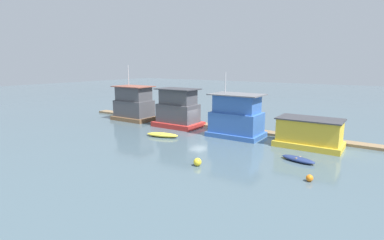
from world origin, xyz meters
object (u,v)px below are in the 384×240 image
Objects in this scene: houseboat_brown at (134,104)px; dinghy_navy at (298,159)px; mooring_post_near_right at (255,127)px; buoy_yellow at (197,162)px; dinghy_yellow at (162,135)px; buoy_orange at (310,178)px; houseboat_yellow at (309,133)px; mooring_post_centre at (329,136)px; houseboat_blue at (236,117)px; houseboat_red at (178,110)px.

houseboat_brown is 2.56× the size of dinghy_navy.
mooring_post_near_right is at bearing 133.38° from dinghy_navy.
buoy_yellow is (0.34, -13.19, -0.52)m from mooring_post_near_right.
buoy_orange is (17.26, -4.43, 0.01)m from dinghy_yellow.
mooring_post_near_right is (-6.61, 2.02, -0.56)m from houseboat_yellow.
dinghy_yellow is at bearing -156.81° from mooring_post_centre.
dinghy_navy is 4.52m from buoy_orange.
mooring_post_centre reaches higher than dinghy_yellow.
houseboat_blue reaches higher than buoy_orange.
houseboat_brown is 26.97m from mooring_post_centre.
buoy_yellow is at bearing -80.70° from houseboat_blue.
dinghy_navy is 4.75× the size of buoy_yellow.
dinghy_navy is (17.39, -6.09, -2.02)m from houseboat_red.
houseboat_red is 18.63m from mooring_post_centre.
houseboat_blue is 10.23m from dinghy_navy.
houseboat_brown is at bearing 147.64° from buoy_yellow.
dinghy_navy is at bearing -32.31° from houseboat_blue.
buoy_yellow is at bearing -32.36° from houseboat_brown.
houseboat_brown is 22.71m from buoy_yellow.
houseboat_blue is 4.33× the size of mooring_post_near_right.
mooring_post_near_right is at bearing 163.05° from houseboat_yellow.
houseboat_blue is 14.16m from buoy_orange.
houseboat_yellow is at bearing -2.12° from houseboat_brown.
houseboat_brown is 18.86m from mooring_post_near_right.
mooring_post_centre is 3.39× the size of buoy_orange.
houseboat_brown is at bearing -177.71° from mooring_post_centre.
mooring_post_centre is at bearing 2.29° from houseboat_brown.
mooring_post_near_right is at bearing 127.55° from buoy_orange.
houseboat_brown is 4.72× the size of mooring_post_centre.
dinghy_yellow is (1.99, -5.78, -1.98)m from houseboat_red.
houseboat_brown is 12.18× the size of buoy_yellow.
dinghy_navy is (25.76, -6.32, -2.11)m from houseboat_brown.
houseboat_brown reaches higher than houseboat_yellow.
dinghy_yellow is at bearing 165.61° from buoy_orange.
dinghy_yellow is 1.27× the size of dinghy_navy.
mooring_post_centre is (1.52, 2.02, -0.56)m from houseboat_yellow.
mooring_post_near_right is at bearing 53.92° from houseboat_blue.
dinghy_navy is 8.82m from buoy_yellow.
mooring_post_near_right reaches higher than dinghy_yellow.
houseboat_yellow is at bearing -127.05° from mooring_post_centre.
houseboat_red is 18.54m from dinghy_navy.
dinghy_yellow is 2.35× the size of mooring_post_near_right.
buoy_yellow is (-6.65, -5.79, 0.13)m from dinghy_navy.
houseboat_brown is 29.60m from buoy_orange.
houseboat_blue reaches higher than houseboat_yellow.
houseboat_yellow is 2.59m from mooring_post_centre.
houseboat_red is 6.43m from dinghy_yellow.
mooring_post_centre reaches higher than mooring_post_near_right.
buoy_orange is at bearing -65.69° from dinghy_navy.
mooring_post_centre is (9.62, 2.04, -1.37)m from houseboat_blue.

